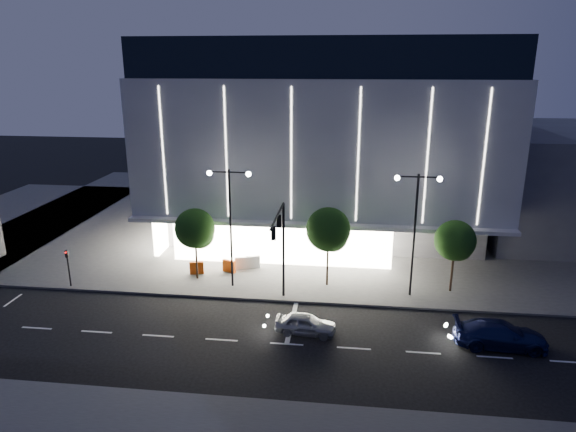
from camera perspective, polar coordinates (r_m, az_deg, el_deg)
The scene contains 18 objects.
ground at distance 33.20m, azimuth -3.33°, elevation -12.48°, with size 160.00×160.00×0.00m, color black.
sidewalk_museum at distance 54.90m, azimuth 6.23°, elevation -0.40°, with size 70.00×40.00×0.15m, color #474747.
museum at distance 51.30m, azimuth 4.24°, elevation 8.98°, with size 30.00×25.80×18.00m.
annex_building at distance 57.50m, azimuth 27.84°, elevation 3.59°, with size 16.00×20.00×10.00m, color #4C4C51.
traffic_mast at distance 34.00m, azimuth -0.83°, elevation -2.43°, with size 0.33×5.89×7.07m.
street_lamp_west at distance 36.92m, azimuth -6.45°, elevation 0.55°, with size 3.16×0.36×9.00m.
street_lamp_east at distance 36.27m, azimuth 13.98°, elevation -0.16°, with size 3.16×0.36×9.00m.
ped_signal_far at distance 41.30m, azimuth -23.24°, elevation -4.94°, with size 0.22×0.24×3.00m.
tree_left at distance 39.19m, azimuth -10.25°, elevation -1.60°, with size 3.02×3.02×5.72m.
tree_mid at distance 37.45m, azimuth 4.53°, elevation -1.76°, with size 3.25×3.25×6.15m.
tree_right at distance 38.35m, azimuth 18.08°, elevation -2.83°, with size 2.91×2.91×5.51m.
car_lead at distance 32.46m, azimuth 1.96°, elevation -11.89°, with size 1.53×3.80×1.29m, color #9DA0A4.
car_second at distance 33.62m, azimuth 21.37°, elevation -12.11°, with size 1.32×3.79×1.25m, color #ABACB3.
car_third at distance 33.48m, azimuth 22.53°, elevation -12.08°, with size 2.17×5.34×1.55m, color #131948.
barrier_a at distance 41.18m, azimuth -10.11°, elevation -5.69°, with size 1.10×0.25×1.00m, color #C8420B.
barrier_b at distance 41.64m, azimuth -5.20°, elevation -5.23°, with size 1.10×0.25×1.00m, color silver.
barrier_c at distance 41.14m, azimuth -6.57°, elevation -5.56°, with size 1.10×0.25×1.00m, color #E54C0C.
barrier_d at distance 41.79m, azimuth -3.90°, elevation -5.12°, with size 1.10×0.25×1.00m, color silver.
Camera 1 is at (5.33, -28.47, 16.24)m, focal length 32.00 mm.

